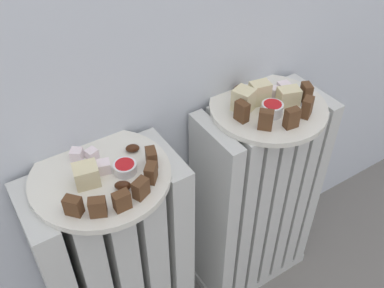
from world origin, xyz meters
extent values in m
cube|color=silver|center=(-0.26, 0.28, 0.31)|extent=(0.05, 0.16, 0.56)
cube|color=silver|center=(-0.19, 0.28, 0.31)|extent=(0.05, 0.16, 0.56)
cube|color=silver|center=(-0.13, 0.28, 0.31)|extent=(0.05, 0.16, 0.56)
cube|color=silver|center=(-0.07, 0.28, 0.31)|extent=(0.05, 0.16, 0.56)
cube|color=silver|center=(0.19, 0.28, 0.01)|extent=(0.32, 0.16, 0.03)
cube|color=silver|center=(0.06, 0.28, 0.31)|extent=(0.03, 0.16, 0.56)
cube|color=silver|center=(0.10, 0.28, 0.31)|extent=(0.03, 0.16, 0.56)
cube|color=silver|center=(0.15, 0.28, 0.31)|extent=(0.03, 0.16, 0.56)
cube|color=silver|center=(0.19, 0.28, 0.31)|extent=(0.03, 0.16, 0.56)
cube|color=silver|center=(0.24, 0.28, 0.31)|extent=(0.03, 0.16, 0.56)
cube|color=silver|center=(0.28, 0.28, 0.31)|extent=(0.03, 0.16, 0.56)
cube|color=silver|center=(0.33, 0.28, 0.31)|extent=(0.03, 0.16, 0.56)
cylinder|color=silver|center=(-0.19, 0.28, 0.59)|extent=(0.25, 0.25, 0.01)
cylinder|color=silver|center=(0.19, 0.28, 0.59)|extent=(0.25, 0.25, 0.01)
cube|color=#56351E|center=(-0.27, 0.22, 0.61)|extent=(0.03, 0.03, 0.03)
cube|color=#56351E|center=(-0.23, 0.19, 0.61)|extent=(0.03, 0.03, 0.03)
cube|color=#56351E|center=(-0.19, 0.19, 0.61)|extent=(0.03, 0.02, 0.03)
cube|color=#56351E|center=(-0.16, 0.19, 0.61)|extent=(0.03, 0.03, 0.03)
cube|color=#56351E|center=(-0.12, 0.22, 0.61)|extent=(0.03, 0.03, 0.03)
cube|color=#56351E|center=(-0.10, 0.25, 0.61)|extent=(0.03, 0.03, 0.03)
cube|color=beige|center=(-0.22, 0.27, 0.62)|extent=(0.05, 0.04, 0.04)
cube|color=white|center=(-0.21, 0.34, 0.61)|extent=(0.03, 0.03, 0.02)
cube|color=white|center=(-0.18, 0.28, 0.61)|extent=(0.03, 0.03, 0.02)
cube|color=white|center=(-0.21, 0.30, 0.61)|extent=(0.03, 0.03, 0.02)
cube|color=white|center=(-0.19, 0.33, 0.61)|extent=(0.02, 0.02, 0.02)
ellipsoid|color=#3D1E0F|center=(-0.18, 0.22, 0.61)|extent=(0.03, 0.03, 0.02)
ellipsoid|color=#3D1E0F|center=(-0.12, 0.30, 0.60)|extent=(0.03, 0.03, 0.01)
cylinder|color=white|center=(-0.15, 0.26, 0.61)|extent=(0.04, 0.04, 0.02)
cylinder|color=red|center=(-0.15, 0.26, 0.61)|extent=(0.03, 0.03, 0.01)
cube|color=#56351E|center=(0.11, 0.27, 0.62)|extent=(0.02, 0.03, 0.04)
cube|color=#56351E|center=(0.14, 0.22, 0.62)|extent=(0.03, 0.03, 0.04)
cube|color=#56351E|center=(0.18, 0.20, 0.62)|extent=(0.03, 0.02, 0.04)
cube|color=#56351E|center=(0.24, 0.21, 0.62)|extent=(0.03, 0.03, 0.04)
cube|color=#56351E|center=(0.27, 0.25, 0.62)|extent=(0.03, 0.03, 0.04)
cube|color=beige|center=(0.14, 0.30, 0.62)|extent=(0.05, 0.05, 0.05)
cube|color=beige|center=(0.18, 0.30, 0.62)|extent=(0.05, 0.04, 0.05)
cube|color=beige|center=(0.23, 0.26, 0.62)|extent=(0.05, 0.04, 0.04)
cube|color=white|center=(0.25, 0.30, 0.61)|extent=(0.03, 0.03, 0.03)
cube|color=white|center=(0.23, 0.30, 0.61)|extent=(0.03, 0.03, 0.02)
cube|color=white|center=(0.23, 0.33, 0.61)|extent=(0.03, 0.03, 0.02)
ellipsoid|color=#3D1E0F|center=(0.17, 0.36, 0.60)|extent=(0.03, 0.02, 0.01)
ellipsoid|color=#3D1E0F|center=(0.16, 0.33, 0.61)|extent=(0.03, 0.02, 0.02)
cylinder|color=white|center=(0.18, 0.25, 0.61)|extent=(0.05, 0.05, 0.03)
cylinder|color=red|center=(0.18, 0.25, 0.62)|extent=(0.04, 0.04, 0.01)
cube|color=#B7B7BC|center=(0.25, 0.24, 0.60)|extent=(0.02, 0.06, 0.00)
cube|color=#B7B7BC|center=(0.26, 0.29, 0.60)|extent=(0.02, 0.02, 0.00)
camera|label=1|loc=(-0.35, -0.28, 1.14)|focal=40.79mm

